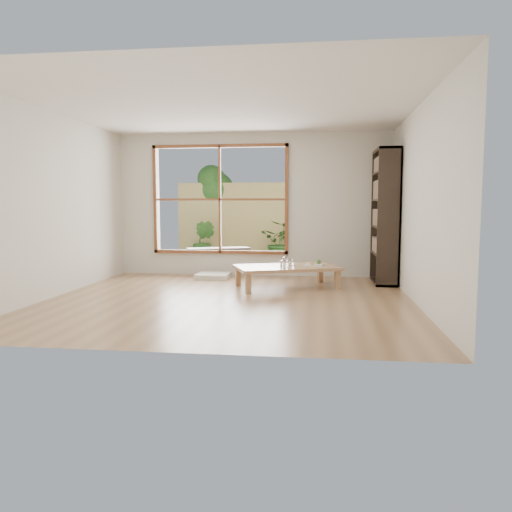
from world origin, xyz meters
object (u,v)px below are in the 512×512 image
at_px(food_tray, 315,264).
at_px(garden_bench, 218,251).
at_px(bookshelf, 385,217).
at_px(low_table, 287,269).

relative_size(food_tray, garden_bench, 0.24).
distance_m(bookshelf, garden_bench, 3.55).
relative_size(low_table, food_tray, 5.76).
height_order(low_table, garden_bench, garden_bench).
distance_m(food_tray, garden_bench, 2.89).
bearing_deg(low_table, garden_bench, 103.77).
bearing_deg(food_tray, bookshelf, 34.68).
height_order(bookshelf, food_tray, bookshelf).
bearing_deg(low_table, food_tray, -6.25).
relative_size(low_table, bookshelf, 0.81).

